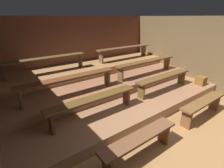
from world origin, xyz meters
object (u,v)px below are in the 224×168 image
Objects in this scene: bench_floor_left at (140,141)px; bench_middle_right at (147,63)px; bench_lower_left at (94,101)px; bench_lower_right at (164,78)px; bench_middle_left at (69,80)px; bench_upper_right at (124,49)px; wooden_crate_lower at (201,81)px; bench_floor_right at (203,104)px; bench_upper_left at (46,60)px.

bench_middle_right is at bearing 41.28° from bench_floor_left.
bench_middle_right reaches higher than bench_lower_left.
bench_lower_right is 0.86× the size of bench_middle_left.
bench_upper_right is at bearing 83.86° from bench_middle_right.
wooden_crate_lower is (3.79, -0.45, -0.25)m from bench_lower_left.
bench_lower_right is 0.92m from bench_middle_right.
bench_upper_right reaches higher than bench_lower_right.
bench_floor_right is 0.65× the size of bench_upper_right.
bench_upper_left reaches higher than bench_lower_right.
bench_lower_left is 0.88× the size of bench_upper_left.
bench_upper_left is at bearing 155.31° from bench_middle_right.
bench_floor_left is 0.65× the size of bench_upper_right.
bench_middle_left is 1.02× the size of bench_upper_left.
bench_lower_right is at bearing 83.86° from bench_floor_right.
bench_middle_left is 4.19m from wooden_crate_lower.
bench_lower_left is at bearing -141.13° from bench_upper_right.
bench_floor_right is 2.23m from bench_middle_right.
wooden_crate_lower is at bearing -47.37° from bench_middle_right.
bench_upper_right is at bearing 0.00° from bench_upper_left.
bench_lower_left is at bearing 173.27° from wooden_crate_lower.
bench_floor_left is 3.58m from bench_upper_left.
bench_upper_right reaches higher than bench_floor_left.
bench_lower_left is 3.53m from bench_upper_right.
bench_lower_right is 1.46m from wooden_crate_lower.
bench_upper_left is 8.92× the size of wooden_crate_lower.
wooden_crate_lower is (1.37, -0.45, -0.25)m from bench_lower_right.
bench_upper_left is at bearing 147.17° from wooden_crate_lower.
bench_floor_right is 0.64× the size of bench_middle_left.
bench_floor_right is 1.31m from bench_lower_right.
bench_floor_left is at bearing -82.11° from bench_middle_left.
bench_upper_right reaches higher than bench_middle_left.
bench_floor_right is 0.65× the size of bench_upper_left.
bench_floor_left is 5.81× the size of wooden_crate_lower.
bench_upper_right is 2.95m from wooden_crate_lower.
bench_middle_right reaches higher than bench_lower_right.
bench_middle_right is (0.16, 0.87, 0.26)m from bench_lower_right.
bench_floor_right is 2.63m from bench_lower_left.
bench_lower_right is 3.53m from bench_upper_left.
bench_upper_left is at bearing 141.13° from bench_lower_right.
bench_middle_right is at bearing 82.11° from bench_floor_right.
bench_upper_right is at bearing 53.31° from bench_floor_left.
bench_lower_right is (2.42, 0.00, 0.00)m from bench_lower_left.
wooden_crate_lower is (1.07, -2.64, -0.76)m from bench_upper_right.
wooden_crate_lower is at bearing -18.06° from bench_lower_right.
bench_floor_left is 1.31m from bench_lower_left.
bench_middle_right is at bearing -24.69° from bench_upper_left.
bench_middle_right is (2.74, 0.00, 0.00)m from bench_middle_left.
wooden_crate_lower is (3.95, -1.32, -0.51)m from bench_middle_left.
bench_lower_right is 2.27m from bench_upper_right.
bench_middle_left is at bearing 138.72° from bench_floor_right.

